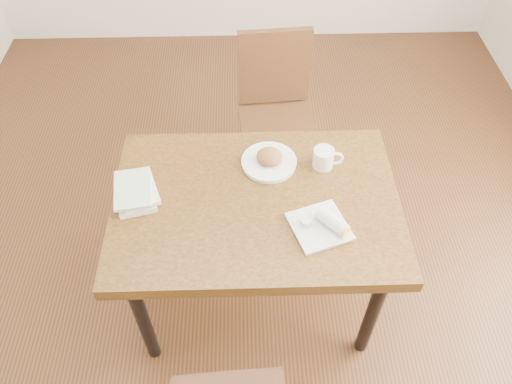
{
  "coord_description": "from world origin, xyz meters",
  "views": [
    {
      "loc": [
        -0.04,
        -1.35,
        2.34
      ],
      "look_at": [
        0.0,
        0.0,
        0.8
      ],
      "focal_mm": 35.0,
      "sensor_mm": 36.0,
      "label": 1
    }
  ],
  "objects_px": {
    "table": "(256,212)",
    "plate_scone": "(269,160)",
    "coffee_mug": "(324,158)",
    "chair_far": "(276,105)",
    "book_stack": "(136,191)",
    "plate_burrito": "(323,225)"
  },
  "relations": [
    {
      "from": "coffee_mug",
      "to": "plate_scone",
      "type": "bearing_deg",
      "value": 176.3
    },
    {
      "from": "book_stack",
      "to": "coffee_mug",
      "type": "bearing_deg",
      "value": 10.96
    },
    {
      "from": "book_stack",
      "to": "plate_burrito",
      "type": "bearing_deg",
      "value": -14.2
    },
    {
      "from": "plate_scone",
      "to": "chair_far",
      "type": "bearing_deg",
      "value": 83.48
    },
    {
      "from": "chair_far",
      "to": "coffee_mug",
      "type": "height_order",
      "value": "chair_far"
    },
    {
      "from": "chair_far",
      "to": "plate_burrito",
      "type": "bearing_deg",
      "value": -83.15
    },
    {
      "from": "plate_scone",
      "to": "book_stack",
      "type": "bearing_deg",
      "value": -163.1
    },
    {
      "from": "coffee_mug",
      "to": "plate_burrito",
      "type": "bearing_deg",
      "value": -97.04
    },
    {
      "from": "coffee_mug",
      "to": "book_stack",
      "type": "relative_size",
      "value": 0.52
    },
    {
      "from": "chair_far",
      "to": "book_stack",
      "type": "bearing_deg",
      "value": -127.69
    },
    {
      "from": "plate_scone",
      "to": "book_stack",
      "type": "height_order",
      "value": "plate_scone"
    },
    {
      "from": "plate_scone",
      "to": "plate_burrito",
      "type": "relative_size",
      "value": 0.91
    },
    {
      "from": "plate_scone",
      "to": "plate_burrito",
      "type": "distance_m",
      "value": 0.42
    },
    {
      "from": "table",
      "to": "coffee_mug",
      "type": "bearing_deg",
      "value": 32.2
    },
    {
      "from": "chair_far",
      "to": "plate_scone",
      "type": "height_order",
      "value": "chair_far"
    },
    {
      "from": "chair_far",
      "to": "plate_scone",
      "type": "distance_m",
      "value": 0.7
    },
    {
      "from": "coffee_mug",
      "to": "chair_far",
      "type": "bearing_deg",
      "value": 103.86
    },
    {
      "from": "table",
      "to": "plate_scone",
      "type": "bearing_deg",
      "value": 72.82
    },
    {
      "from": "chair_far",
      "to": "book_stack",
      "type": "distance_m",
      "value": 1.07
    },
    {
      "from": "coffee_mug",
      "to": "table",
      "type": "bearing_deg",
      "value": -147.8
    },
    {
      "from": "plate_scone",
      "to": "book_stack",
      "type": "xyz_separation_m",
      "value": [
        -0.57,
        -0.17,
        0.0
      ]
    },
    {
      "from": "plate_burrito",
      "to": "table",
      "type": "bearing_deg",
      "value": 149.09
    }
  ]
}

